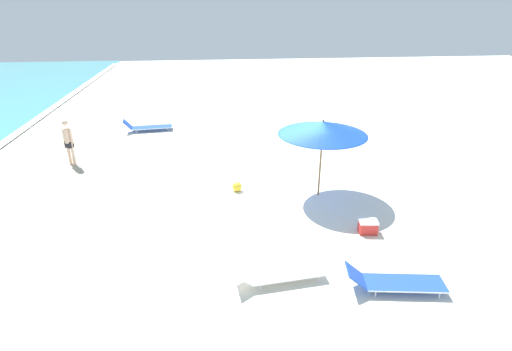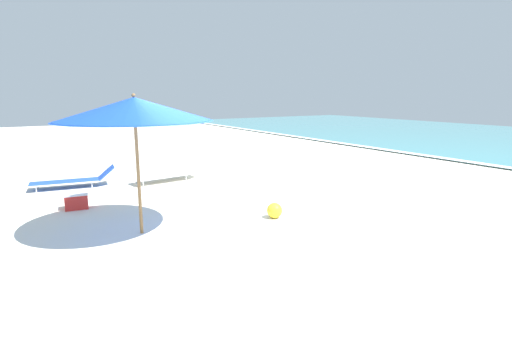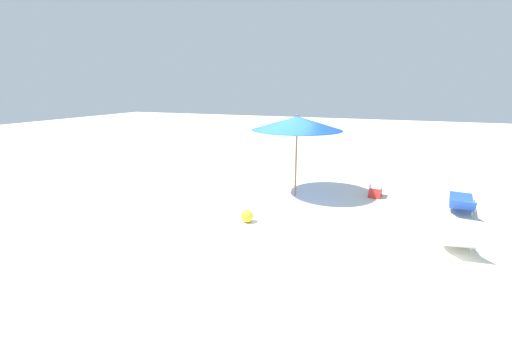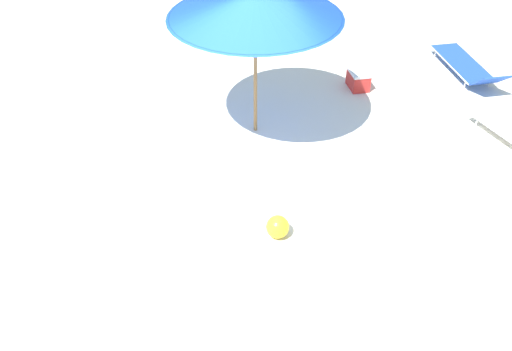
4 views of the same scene
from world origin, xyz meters
The scene contains 8 objects.
ground_plane centered at (0.00, 0.01, -0.08)m, with size 60.00×60.00×0.16m.
beach_umbrella centered at (-0.61, -1.25, 2.27)m, with size 2.74×2.74×2.55m.
sun_lounger_under_umbrella centered at (-5.28, -1.78, 0.21)m, with size 0.89×2.23×0.54m.
sun_lounger_beside_umbrella centered at (6.84, 5.26, 0.22)m, with size 0.85×2.28×0.60m.
sun_lounger_near_water_left centered at (-4.71, 0.73, 0.21)m, with size 0.85×2.21×0.53m.
beachgoer_wading_adult centered at (2.86, 7.51, 1.00)m, with size 0.30×0.40×1.76m.
beach_ball centered at (-0.06, 1.36, 0.16)m, with size 0.32×0.32×0.32m.
cooler_box centered at (-2.98, -2.04, 0.19)m, with size 0.41×0.54×0.37m.
Camera 1 is at (-11.94, 1.95, 5.92)m, focal length 28.00 mm.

